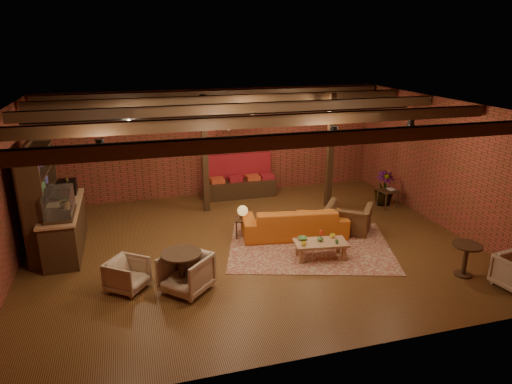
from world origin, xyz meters
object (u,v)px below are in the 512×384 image
object	(u,v)px
armchair_b	(186,271)
round_table_right	(466,255)
sofa	(294,222)
armchair_right	(349,214)
plant_tall	(387,155)
side_table_lamp	(243,213)
coffee_table	(320,243)
round_table_left	(182,265)
armchair_a	(127,273)
side_table_book	(388,191)

from	to	relation	value
armchair_b	round_table_right	xyz separation A→B (m)	(5.49, -0.92, 0.04)
sofa	armchair_b	size ratio (longest dim) A/B	3.01
sofa	armchair_right	world-z (taller)	armchair_right
armchair_b	plant_tall	size ratio (longest dim) A/B	0.28
side_table_lamp	coffee_table	bearing A→B (deg)	-49.47
sofa	armchair_right	distance (m)	1.40
sofa	round_table_left	world-z (taller)	round_table_left
side_table_lamp	armchair_a	xyz separation A→B (m)	(-2.72, -1.79, -0.27)
side_table_book	side_table_lamp	bearing A→B (deg)	-169.41
round_table_left	armchair_a	bearing A→B (deg)	162.53
round_table_left	armchair_a	distance (m)	1.07
side_table_lamp	round_table_right	size ratio (longest dim) A/B	1.18
round_table_left	armchair_right	xyz separation A→B (m)	(4.32, 1.71, -0.07)
armchair_a	round_table_right	bearing A→B (deg)	-64.19
plant_tall	armchair_b	bearing A→B (deg)	-151.99
armchair_b	side_table_book	size ratio (longest dim) A/B	1.50
armchair_b	side_table_lamp	bearing A→B (deg)	97.37
coffee_table	side_table_book	bearing A→B (deg)	37.64
round_table_left	plant_tall	distance (m)	7.03
coffee_table	plant_tall	distance (m)	4.27
round_table_left	armchair_right	world-z (taller)	armchair_right
round_table_left	side_table_book	world-z (taller)	round_table_left
coffee_table	round_table_right	world-z (taller)	round_table_right
round_table_left	round_table_right	bearing A→B (deg)	-9.87
sofa	round_table_right	world-z (taller)	sofa
sofa	round_table_right	size ratio (longest dim) A/B	3.67
coffee_table	round_table_left	bearing A→B (deg)	-169.94
sofa	armchair_b	distance (m)	3.42
sofa	plant_tall	xyz separation A→B (m)	(3.25, 1.37, 1.11)
sofa	side_table_lamp	size ratio (longest dim) A/B	3.12
sofa	round_table_left	bearing A→B (deg)	40.48
plant_tall	armchair_a	bearing A→B (deg)	-158.09
sofa	side_table_lamp	world-z (taller)	side_table_lamp
side_table_lamp	armchair_a	bearing A→B (deg)	-146.67
side_table_lamp	armchair_a	size ratio (longest dim) A/B	1.18
armchair_a	plant_tall	xyz separation A→B (m)	(7.19, 2.89, 1.14)
sofa	round_table_left	size ratio (longest dim) A/B	3.17
round_table_left	side_table_book	bearing A→B (deg)	25.49
side_table_lamp	round_table_left	xyz separation A→B (m)	(-1.71, -2.10, -0.08)
side_table_lamp	side_table_book	size ratio (longest dim) A/B	1.45
round_table_left	plant_tall	xyz separation A→B (m)	(6.18, 3.21, 0.94)
sofa	armchair_right	bearing A→B (deg)	-176.73
plant_tall	side_table_book	bearing A→B (deg)	-95.94
round_table_left	plant_tall	size ratio (longest dim) A/B	0.27
side_table_book	round_table_right	world-z (taller)	round_table_right
round_table_left	armchair_right	bearing A→B (deg)	21.59
side_table_lamp	plant_tall	xyz separation A→B (m)	(4.47, 1.10, 0.87)
side_table_lamp	round_table_left	bearing A→B (deg)	-129.15
armchair_b	armchair_right	world-z (taller)	armchair_right
round_table_left	armchair_right	distance (m)	4.64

